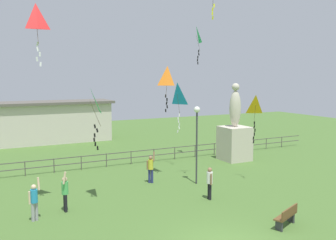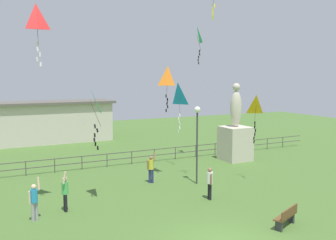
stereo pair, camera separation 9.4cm
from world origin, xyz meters
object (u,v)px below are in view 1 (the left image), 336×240
kite_2 (177,96)px  kite_6 (90,103)px  person_3 (65,191)px  person_1 (151,167)px  kite_0 (256,107)px  kite_7 (196,36)px  statue_monument (235,137)px  kite_1 (167,78)px  lamppost (197,128)px  park_bench (287,216)px  person_0 (210,181)px  kite_4 (36,20)px  person_2 (34,200)px

kite_2 → kite_6: bearing=-148.3°
person_3 → kite_2: size_ratio=0.57×
person_1 → person_3: bearing=-155.2°
kite_0 → kite_2: bearing=115.3°
kite_7 → statue_monument: bearing=-30.0°
kite_6 → person_3: bearing=-157.3°
kite_0 → kite_1: size_ratio=1.04×
lamppost → park_bench: bearing=-89.2°
kite_6 → kite_7: size_ratio=1.12×
statue_monument → person_3: (-13.63, -5.30, -0.76)m
statue_monument → person_0: 9.60m
kite_1 → kite_6: kite_1 is taller
person_0 → kite_2: size_ratio=0.49×
kite_2 → kite_7: kite_7 is taller
kite_4 → kite_7: size_ratio=0.99×
person_3 → kite_0: 11.58m
kite_4 → kite_7: (11.98, 6.10, 0.43)m
statue_monument → kite_7: (-2.54, 1.47, 7.45)m
park_bench → statue_monument: bearing=63.2°
kite_1 → kite_0: bearing=-39.2°
person_2 → kite_4: kite_4 is taller
person_1 → person_3: person_3 is taller
kite_4 → person_0: bearing=-15.8°
lamppost → kite_7: (3.26, 5.59, 5.89)m
statue_monument → person_0: (-6.67, -6.85, -0.78)m
lamppost → kite_7: size_ratio=1.64×
kite_1 → kite_7: 6.24m
person_3 → kite_0: kite_0 is taller
lamppost → person_3: 8.25m
person_2 → lamppost: bearing=10.6°
statue_monument → kite_2: bearing=-176.9°
person_1 → person_2: bearing=-156.0°
kite_4 → kite_6: bearing=-1.7°
lamppost → kite_1: 3.62m
person_1 → kite_1: size_ratio=0.70×
park_bench → person_3: bearing=143.0°
kite_4 → person_3: bearing=-37.4°
person_2 → kite_2: 12.17m
kite_4 → statue_monument: bearing=17.7°
kite_4 → kite_1: bearing=18.1°
park_bench → person_2: size_ratio=0.80×
kite_0 → kite_7: (0.06, 6.87, 4.71)m
kite_1 → kite_4: kite_4 is taller
person_2 → kite_4: 7.92m
person_0 → kite_0: size_ratio=0.58×
kite_7 → person_2: bearing=-149.7°
person_1 → park_bench: bearing=-74.0°
person_0 → person_1: (-1.47, 4.09, -0.00)m
kite_7 → person_0: bearing=-116.4°
kite_6 → person_0: bearing=-21.4°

